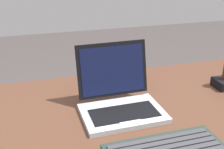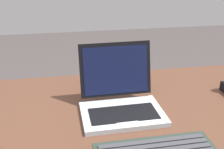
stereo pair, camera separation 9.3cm
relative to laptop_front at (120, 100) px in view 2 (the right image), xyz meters
The scene contains 2 objects.
desk 0.14m from the laptop_front, 116.53° to the right, with size 1.42×0.72×0.76m.
laptop_front is the anchor object (origin of this frame).
Camera 2 is at (-0.18, -0.85, 1.27)m, focal length 46.65 mm.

